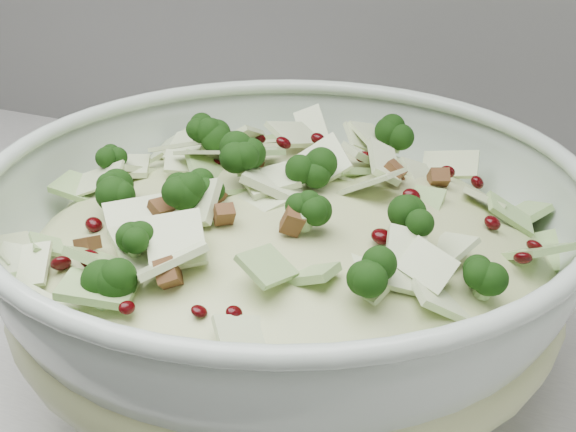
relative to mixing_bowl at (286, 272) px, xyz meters
The scene contains 2 objects.
mixing_bowl is the anchor object (origin of this frame).
salad 0.03m from the mixing_bowl, 79.38° to the left, with size 0.51×0.51×0.16m.
Camera 1 is at (0.26, 1.17, 1.26)m, focal length 50.00 mm.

